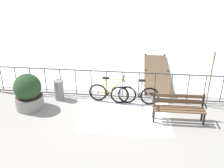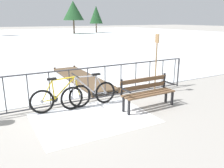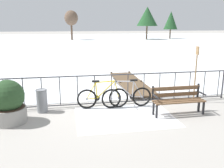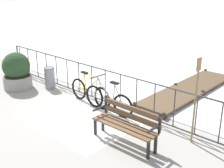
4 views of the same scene
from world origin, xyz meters
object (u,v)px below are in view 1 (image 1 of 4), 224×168
(bicycle_second, at_px, (135,95))
(park_bench, at_px, (179,106))
(bicycle_near_railing, at_px, (112,93))
(planter_with_shrub, at_px, (28,92))
(trash_bin, at_px, (59,90))
(oar_upright, at_px, (211,76))

(bicycle_second, relative_size, park_bench, 1.06)
(bicycle_second, bearing_deg, bicycle_near_railing, 175.45)
(bicycle_second, height_order, park_bench, bicycle_second)
(bicycle_near_railing, xyz_separation_m, planter_with_shrub, (-2.77, -0.73, 0.22))
(bicycle_near_railing, bearing_deg, park_bench, -23.22)
(park_bench, height_order, trash_bin, park_bench)
(oar_upright, bearing_deg, bicycle_second, -177.37)
(bicycle_second, height_order, planter_with_shrub, planter_with_shrub)
(planter_with_shrub, bearing_deg, trash_bin, 40.60)
(park_bench, height_order, planter_with_shrub, planter_with_shrub)
(planter_with_shrub, height_order, oar_upright, oar_upright)
(planter_with_shrub, xyz_separation_m, oar_upright, (6.06, 0.78, 0.55))
(planter_with_shrub, bearing_deg, bicycle_second, 10.60)
(park_bench, xyz_separation_m, oar_upright, (1.09, 0.99, 0.63))
(trash_bin, xyz_separation_m, oar_upright, (5.22, 0.07, 0.76))
(trash_bin, bearing_deg, park_bench, -12.57)
(park_bench, relative_size, trash_bin, 2.20)
(bicycle_near_railing, xyz_separation_m, trash_bin, (-1.94, -0.02, 0.00))
(park_bench, relative_size, planter_with_shrub, 1.30)
(planter_with_shrub, bearing_deg, park_bench, -2.39)
(park_bench, relative_size, oar_upright, 0.81)
(bicycle_near_railing, relative_size, park_bench, 1.06)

